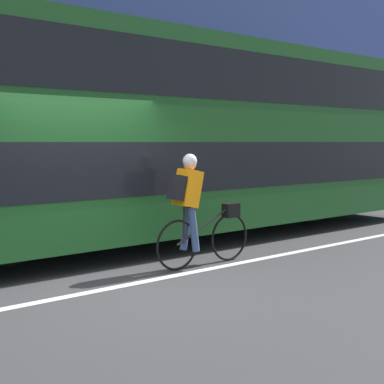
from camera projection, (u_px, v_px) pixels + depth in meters
The scene contains 4 objects.
ground_plane at pixel (110, 286), 6.98m from camera, with size 80.00×80.00×0.00m, color #38383A.
road_center_line at pixel (115, 287), 6.90m from camera, with size 50.00×0.14×0.01m, color silver.
bus at pixel (191, 131), 10.23m from camera, with size 11.73×2.60×3.72m.
cyclist_on_bike at pixel (195, 207), 7.96m from camera, with size 1.79×0.32×1.70m.
Camera 1 is at (-3.44, -6.00, 1.87)m, focal length 50.00 mm.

